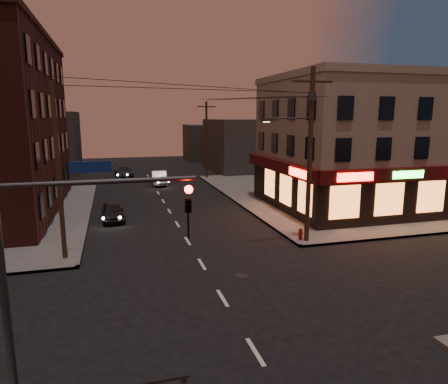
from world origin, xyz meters
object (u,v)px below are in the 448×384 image
object	(u,v)px
sedan_near	(113,211)
fire_hydrant	(301,233)
sedan_mid	(159,178)
sedan_far	(124,172)

from	to	relation	value
sedan_near	fire_hydrant	xyz separation A→B (m)	(10.84, -8.33, -0.11)
sedan_near	fire_hydrant	bearing A→B (deg)	-40.31
sedan_mid	fire_hydrant	world-z (taller)	sedan_mid
sedan_far	fire_hydrant	bearing A→B (deg)	-77.64
sedan_near	sedan_mid	size ratio (longest dim) A/B	0.86
sedan_mid	sedan_near	bearing A→B (deg)	-104.16
sedan_near	sedan_mid	bearing A→B (deg)	68.33
sedan_mid	sedan_far	bearing A→B (deg)	124.19
sedan_mid	fire_hydrant	size ratio (longest dim) A/B	6.16
sedan_mid	sedan_far	xyz separation A→B (m)	(-3.65, 6.47, -0.03)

